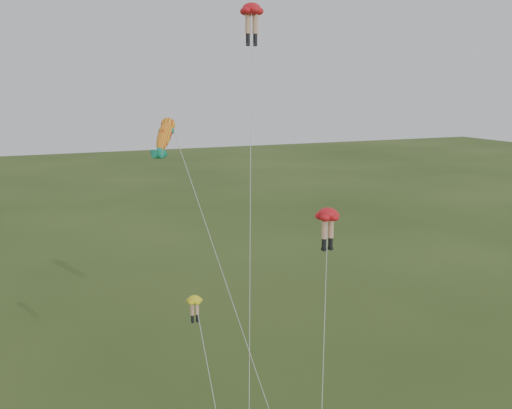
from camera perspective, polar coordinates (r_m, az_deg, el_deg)
name	(u,v)px	position (r m, az deg, el deg)	size (l,w,h in m)	color
legs_kite_red_high	(251,17)	(39.57, -0.45, 18.27)	(7.25, 15.71, 24.60)	red
legs_kite_red_mid	(328,221)	(31.99, 7.19, -1.62)	(4.18, 6.48, 12.56)	red
legs_kite_yellow	(197,314)	(29.83, -5.94, -10.83)	(0.86, 7.73, 8.59)	yellow
fish_kite	(166,137)	(33.87, -9.03, 6.72)	(4.18, 13.48, 17.60)	yellow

